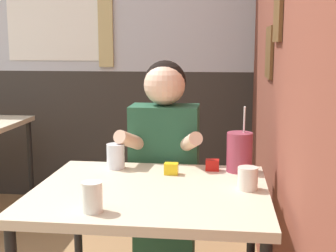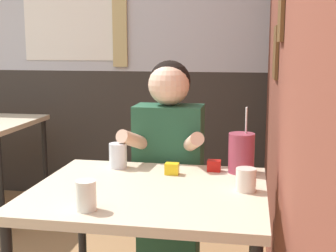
# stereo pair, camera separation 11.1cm
# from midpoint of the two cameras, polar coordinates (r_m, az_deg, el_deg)

# --- Properties ---
(brick_wall_right) EXTENTS (0.08, 4.37, 2.70)m
(brick_wall_right) POSITION_cam_midpoint_polar(r_m,az_deg,el_deg) (2.63, 11.60, 10.39)
(brick_wall_right) COLOR brown
(brick_wall_right) RESTS_ON ground_plane
(back_wall) EXTENTS (5.88, 0.09, 2.70)m
(back_wall) POSITION_cam_midpoint_polar(r_m,az_deg,el_deg) (4.04, -11.70, 10.25)
(back_wall) COLOR silver
(back_wall) RESTS_ON ground_plane
(main_table) EXTENTS (0.92, 0.79, 0.76)m
(main_table) POSITION_cam_midpoint_polar(r_m,az_deg,el_deg) (1.89, -3.82, -9.76)
(main_table) COLOR beige
(main_table) RESTS_ON ground_plane
(person_seated) EXTENTS (0.42, 0.41, 1.24)m
(person_seated) POSITION_cam_midpoint_polar(r_m,az_deg,el_deg) (2.40, -1.76, -6.08)
(person_seated) COLOR #235138
(person_seated) RESTS_ON ground_plane
(cocktail_pitcher) EXTENTS (0.11, 0.11, 0.30)m
(cocktail_pitcher) POSITION_cam_midpoint_polar(r_m,az_deg,el_deg) (2.10, 7.21, -3.17)
(cocktail_pitcher) COLOR #99384C
(cocktail_pitcher) RESTS_ON main_table
(glass_near_pitcher) EXTENTS (0.08, 0.08, 0.11)m
(glass_near_pitcher) POSITION_cam_midpoint_polar(r_m,az_deg,el_deg) (2.17, -7.87, -3.68)
(glass_near_pitcher) COLOR silver
(glass_near_pitcher) RESTS_ON main_table
(glass_center) EXTENTS (0.07, 0.07, 0.10)m
(glass_center) POSITION_cam_midpoint_polar(r_m,az_deg,el_deg) (1.63, -11.20, -8.51)
(glass_center) COLOR silver
(glass_center) RESTS_ON main_table
(glass_far_side) EXTENTS (0.08, 0.08, 0.09)m
(glass_far_side) POSITION_cam_midpoint_polar(r_m,az_deg,el_deg) (1.86, 7.99, -6.36)
(glass_far_side) COLOR silver
(glass_far_side) RESTS_ON main_table
(condiment_ketchup) EXTENTS (0.06, 0.04, 0.05)m
(condiment_ketchup) POSITION_cam_midpoint_polar(r_m,az_deg,el_deg) (2.12, 3.93, -4.78)
(condiment_ketchup) COLOR #B7140F
(condiment_ketchup) RESTS_ON main_table
(condiment_mustard) EXTENTS (0.06, 0.04, 0.05)m
(condiment_mustard) POSITION_cam_midpoint_polar(r_m,az_deg,el_deg) (2.06, -1.17, -5.24)
(condiment_mustard) COLOR yellow
(condiment_mustard) RESTS_ON main_table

